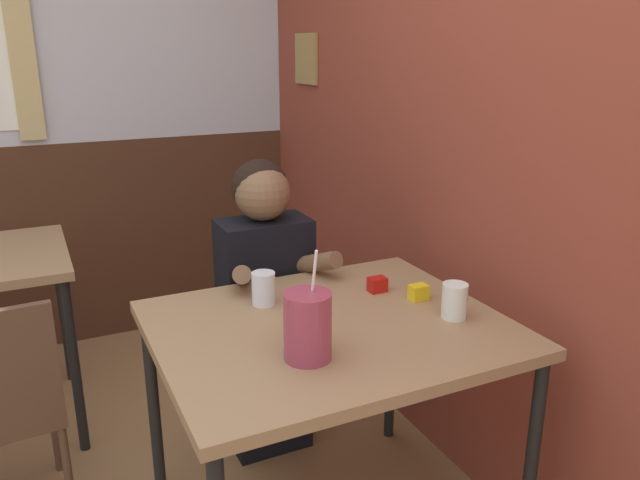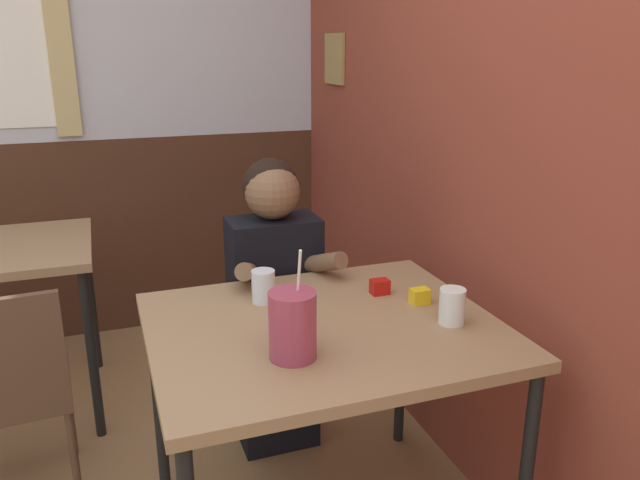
% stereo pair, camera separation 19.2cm
% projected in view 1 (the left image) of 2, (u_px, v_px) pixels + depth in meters
% --- Properties ---
extents(brick_wall_right, '(0.08, 4.34, 2.70)m').
position_uv_depth(brick_wall_right, '(391.00, 102.00, 2.60)').
color(brick_wall_right, brown).
rests_on(brick_wall_right, ground_plane).
extents(back_wall, '(5.37, 0.09, 2.70)m').
position_uv_depth(back_wall, '(54.00, 91.00, 3.12)').
color(back_wall, silver).
rests_on(back_wall, ground_plane).
extents(main_table, '(1.03, 0.87, 0.78)m').
position_uv_depth(main_table, '(330.00, 344.00, 1.90)').
color(main_table, '#93704C').
rests_on(main_table, ground_plane).
extents(person_seated, '(0.42, 0.41, 1.18)m').
position_uv_depth(person_seated, '(266.00, 303.00, 2.41)').
color(person_seated, black).
rests_on(person_seated, ground_plane).
extents(cocktail_pitcher, '(0.13, 0.13, 0.31)m').
position_uv_depth(cocktail_pitcher, '(308.00, 326.00, 1.64)').
color(cocktail_pitcher, '#99384C').
rests_on(cocktail_pitcher, main_table).
extents(glass_near_pitcher, '(0.08, 0.08, 0.11)m').
position_uv_depth(glass_near_pitcher, '(264.00, 288.00, 2.00)').
color(glass_near_pitcher, silver).
rests_on(glass_near_pitcher, main_table).
extents(glass_center, '(0.08, 0.08, 0.11)m').
position_uv_depth(glass_center, '(454.00, 301.00, 1.90)').
color(glass_center, silver).
rests_on(glass_center, main_table).
extents(condiment_ketchup, '(0.06, 0.04, 0.05)m').
position_uv_depth(condiment_ketchup, '(377.00, 285.00, 2.11)').
color(condiment_ketchup, '#B7140F').
rests_on(condiment_ketchup, main_table).
extents(condiment_mustard, '(0.06, 0.04, 0.05)m').
position_uv_depth(condiment_mustard, '(419.00, 292.00, 2.05)').
color(condiment_mustard, yellow).
rests_on(condiment_mustard, main_table).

